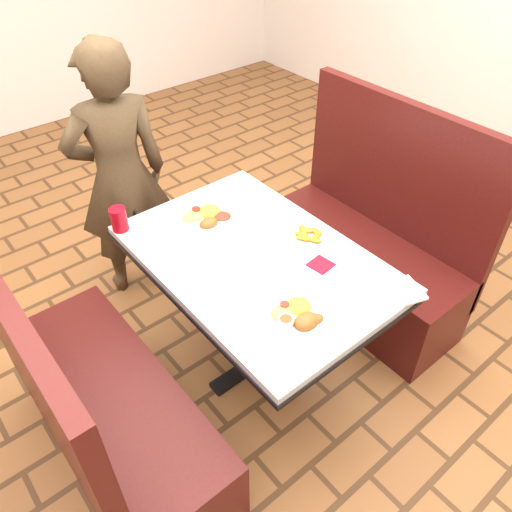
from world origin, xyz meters
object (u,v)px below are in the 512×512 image
at_px(plantain_plate, 308,236).
at_px(booth_bench_left, 106,414).
at_px(booth_bench_right, 365,255).
at_px(near_dinner_plate, 299,313).
at_px(far_dinner_plate, 207,215).
at_px(dining_table, 256,272).
at_px(diner_person, 120,178).
at_px(red_tumbler, 119,219).

bearing_deg(plantain_plate, booth_bench_left, 177.11).
xyz_separation_m(booth_bench_right, near_dinner_plate, (-0.90, -0.38, 0.45)).
bearing_deg(far_dinner_plate, booth_bench_right, -23.50).
height_order(dining_table, far_dinner_plate, far_dinner_plate).
height_order(dining_table, booth_bench_right, booth_bench_right).
xyz_separation_m(booth_bench_left, booth_bench_right, (1.60, 0.00, 0.00)).
relative_size(dining_table, plantain_plate, 6.14).
bearing_deg(near_dinner_plate, diner_person, 91.40).
height_order(far_dinner_plate, red_tumbler, red_tumbler).
distance_m(booth_bench_left, diner_person, 1.25).
bearing_deg(diner_person, red_tumbler, 73.90).
relative_size(dining_table, diner_person, 0.82).
xyz_separation_m(near_dinner_plate, far_dinner_plate, (0.10, 0.73, -0.00)).
height_order(near_dinner_plate, far_dinner_plate, near_dinner_plate).
bearing_deg(plantain_plate, red_tumbler, 136.07).
height_order(booth_bench_left, booth_bench_right, same).
relative_size(booth_bench_left, far_dinner_plate, 4.38).
bearing_deg(red_tumbler, diner_person, 62.96).
height_order(diner_person, plantain_plate, diner_person).
bearing_deg(plantain_plate, far_dinner_plate, 123.57).
bearing_deg(near_dinner_plate, plantain_plate, 41.78).
bearing_deg(far_dinner_plate, plantain_plate, -56.43).
xyz_separation_m(dining_table, diner_person, (-0.14, 0.98, 0.08)).
xyz_separation_m(booth_bench_right, red_tumbler, (-1.16, 0.54, 0.48)).
relative_size(near_dinner_plate, red_tumbler, 2.11).
bearing_deg(near_dinner_plate, dining_table, 74.45).
distance_m(booth_bench_right, diner_person, 1.41).
distance_m(near_dinner_plate, far_dinner_plate, 0.74).
distance_m(booth_bench_left, red_tumbler, 0.85).
height_order(plantain_plate, red_tumbler, red_tumbler).
height_order(booth_bench_left, diner_person, diner_person).
xyz_separation_m(dining_table, booth_bench_left, (-0.80, 0.00, -0.32)).
bearing_deg(far_dinner_plate, red_tumbler, 151.19).
distance_m(booth_bench_left, booth_bench_right, 1.60).
xyz_separation_m(booth_bench_right, far_dinner_plate, (-0.81, 0.35, 0.45)).
relative_size(booth_bench_right, red_tumbler, 10.55).
bearing_deg(diner_person, booth_bench_right, 144.76).
bearing_deg(plantain_plate, diner_person, 111.19).
height_order(dining_table, booth_bench_left, booth_bench_left).
relative_size(dining_table, booth_bench_left, 1.01).
distance_m(diner_person, red_tumbler, 0.49).
xyz_separation_m(near_dinner_plate, plantain_plate, (0.37, 0.33, -0.01)).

